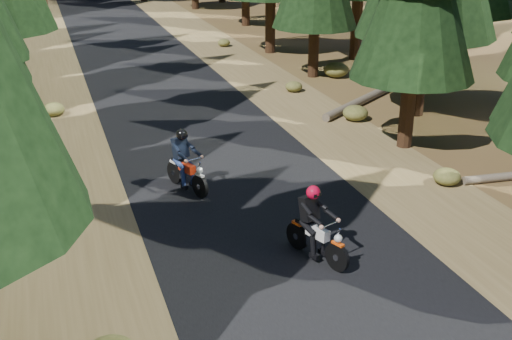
% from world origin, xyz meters
% --- Properties ---
extents(ground, '(120.00, 120.00, 0.00)m').
position_xyz_m(ground, '(0.00, 0.00, 0.00)').
color(ground, '#4D311B').
rests_on(ground, ground).
extents(road, '(6.00, 100.00, 0.01)m').
position_xyz_m(road, '(0.00, 5.00, 0.01)').
color(road, black).
rests_on(road, ground).
extents(shoulder_l, '(3.20, 100.00, 0.01)m').
position_xyz_m(shoulder_l, '(-4.60, 5.00, 0.00)').
color(shoulder_l, brown).
rests_on(shoulder_l, ground).
extents(shoulder_r, '(3.20, 100.00, 0.01)m').
position_xyz_m(shoulder_r, '(4.60, 5.00, 0.00)').
color(shoulder_r, brown).
rests_on(shoulder_r, ground).
extents(log_near, '(4.91, 3.64, 0.32)m').
position_xyz_m(log_near, '(7.07, 9.30, 0.16)').
color(log_near, '#4C4233').
rests_on(log_near, ground).
extents(understory_shrubs, '(16.07, 33.19, 0.68)m').
position_xyz_m(understory_shrubs, '(1.35, 7.44, 0.27)').
color(understory_shrubs, '#474C1E').
rests_on(understory_shrubs, ground).
extents(rider_lead, '(1.20, 1.97, 1.69)m').
position_xyz_m(rider_lead, '(0.46, -1.27, 0.57)').
color(rider_lead, beige).
rests_on(rider_lead, road).
extents(rider_follow, '(1.21, 1.99, 1.70)m').
position_xyz_m(rider_follow, '(-1.38, 3.27, 0.57)').
color(rider_follow, '#A9220B').
rests_on(rider_follow, road).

